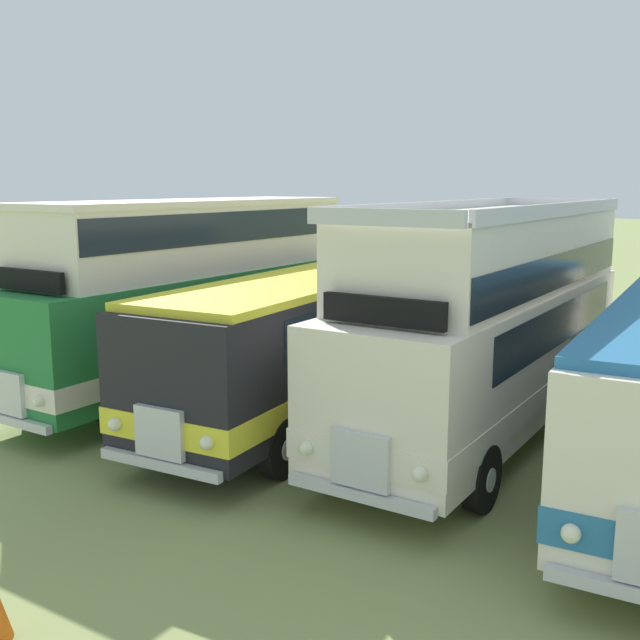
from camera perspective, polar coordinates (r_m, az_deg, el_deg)
The scene contains 3 objects.
bus_first_in_row at distance 17.70m, azimuth -9.74°, elevation 2.55°, with size 3.02×10.05×4.49m.
bus_second_in_row at distance 15.42m, azimuth -0.52°, elevation -1.15°, with size 2.75×9.81×2.99m.
bus_third_in_row at distance 14.54m, azimuth 13.09°, elevation 0.29°, with size 3.09×10.10×4.52m.
Camera 1 is at (-3.11, -13.44, 4.85)m, focal length 41.57 mm.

